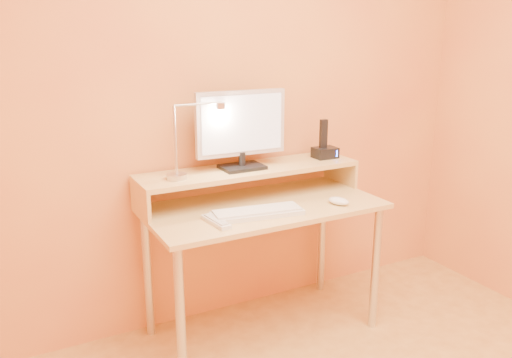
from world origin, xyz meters
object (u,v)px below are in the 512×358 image
mouse (339,201)px  keyboard (257,213)px  lamp_base (177,176)px  remote_control (216,222)px  phone_dock (325,153)px  monitor_panel (241,123)px

mouse → keyboard: bearing=151.6°
mouse → lamp_base: bearing=136.0°
lamp_base → remote_control: lamp_base is taller
keyboard → remote_control: size_ratio=2.23×
lamp_base → phone_dock: (0.89, 0.03, 0.02)m
phone_dock → keyboard: size_ratio=0.29×
monitor_panel → mouse: monitor_panel is taller
keyboard → mouse: bearing=2.1°
monitor_panel → phone_dock: monitor_panel is taller
remote_control → keyboard: bearing=-3.6°
lamp_base → keyboard: 0.43m
monitor_panel → remote_control: bearing=-131.2°
remote_control → phone_dock: bearing=14.0°
mouse → remote_control: bearing=154.3°
keyboard → mouse: (0.44, -0.05, 0.01)m
lamp_base → keyboard: size_ratio=0.23×
monitor_panel → lamp_base: monitor_panel is taller
monitor_panel → mouse: (0.38, -0.34, -0.38)m
phone_dock → mouse: (-0.14, -0.33, -0.17)m
mouse → remote_control: size_ratio=0.57×
lamp_base → phone_dock: bearing=1.9°
monitor_panel → keyboard: size_ratio=1.10×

